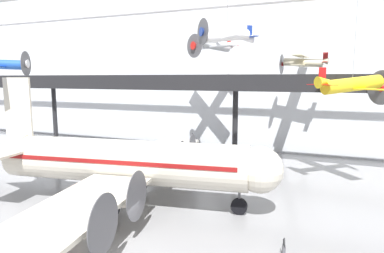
{
  "coord_description": "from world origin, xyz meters",
  "views": [
    {
      "loc": [
        11.61,
        -17.76,
        10.62
      ],
      "look_at": [
        0.3,
        9.53,
        6.44
      ],
      "focal_mm": 32.0,
      "sensor_mm": 36.0,
      "label": 1
    }
  ],
  "objects_px": {
    "airliner_silver_main": "(122,162)",
    "suspended_plane_blue_trainer": "(0,65)",
    "suspended_plane_white_twin": "(227,36)",
    "suspended_plane_cream_biplane": "(303,62)",
    "info_sign_pedestal": "(284,249)",
    "suspended_plane_silver_racer": "(213,45)",
    "suspended_plane_yellow_lowwing": "(352,85)"
  },
  "relations": [
    {
      "from": "airliner_silver_main",
      "to": "suspended_plane_blue_trainer",
      "type": "xyz_separation_m",
      "value": [
        -11.55,
        -1.57,
        8.17
      ]
    },
    {
      "from": "suspended_plane_blue_trainer",
      "to": "suspended_plane_white_twin",
      "type": "relative_size",
      "value": 1.37
    },
    {
      "from": "suspended_plane_blue_trainer",
      "to": "suspended_plane_white_twin",
      "type": "xyz_separation_m",
      "value": [
        17.84,
        10.65,
        2.81
      ]
    },
    {
      "from": "suspended_plane_blue_trainer",
      "to": "suspended_plane_cream_biplane",
      "type": "bearing_deg",
      "value": 17.56
    },
    {
      "from": "suspended_plane_cream_biplane",
      "to": "info_sign_pedestal",
      "type": "relative_size",
      "value": 6.28
    },
    {
      "from": "info_sign_pedestal",
      "to": "suspended_plane_white_twin",
      "type": "bearing_deg",
      "value": 104.81
    },
    {
      "from": "info_sign_pedestal",
      "to": "airliner_silver_main",
      "type": "bearing_deg",
      "value": 149.26
    },
    {
      "from": "suspended_plane_silver_racer",
      "to": "info_sign_pedestal",
      "type": "height_order",
      "value": "suspended_plane_silver_racer"
    },
    {
      "from": "suspended_plane_cream_biplane",
      "to": "suspended_plane_yellow_lowwing",
      "type": "xyz_separation_m",
      "value": [
        5.33,
        -8.7,
        -2.59
      ]
    },
    {
      "from": "suspended_plane_white_twin",
      "to": "info_sign_pedestal",
      "type": "relative_size",
      "value": 4.76
    },
    {
      "from": "suspended_plane_silver_racer",
      "to": "suspended_plane_white_twin",
      "type": "xyz_separation_m",
      "value": [
        5.15,
        -10.68,
        -0.26
      ]
    },
    {
      "from": "suspended_plane_white_twin",
      "to": "suspended_plane_silver_racer",
      "type": "bearing_deg",
      "value": -109.36
    },
    {
      "from": "airliner_silver_main",
      "to": "suspended_plane_white_twin",
      "type": "xyz_separation_m",
      "value": [
        6.29,
        9.08,
        10.98
      ]
    },
    {
      "from": "airliner_silver_main",
      "to": "suspended_plane_blue_trainer",
      "type": "distance_m",
      "value": 14.24
    },
    {
      "from": "airliner_silver_main",
      "to": "suspended_plane_blue_trainer",
      "type": "height_order",
      "value": "suspended_plane_blue_trainer"
    },
    {
      "from": "suspended_plane_blue_trainer",
      "to": "info_sign_pedestal",
      "type": "xyz_separation_m",
      "value": [
        25.43,
        -2.1,
        -11.37
      ]
    },
    {
      "from": "suspended_plane_cream_biplane",
      "to": "suspended_plane_silver_racer",
      "type": "relative_size",
      "value": 0.99
    },
    {
      "from": "suspended_plane_yellow_lowwing",
      "to": "suspended_plane_white_twin",
      "type": "height_order",
      "value": "suspended_plane_white_twin"
    },
    {
      "from": "airliner_silver_main",
      "to": "suspended_plane_blue_trainer",
      "type": "relative_size",
      "value": 3.81
    },
    {
      "from": "airliner_silver_main",
      "to": "info_sign_pedestal",
      "type": "distance_m",
      "value": 14.71
    },
    {
      "from": "airliner_silver_main",
      "to": "info_sign_pedestal",
      "type": "xyz_separation_m",
      "value": [
        13.88,
        -3.66,
        -3.2
      ]
    },
    {
      "from": "suspended_plane_silver_racer",
      "to": "airliner_silver_main",
      "type": "bearing_deg",
      "value": 25.64
    },
    {
      "from": "suspended_plane_white_twin",
      "to": "info_sign_pedestal",
      "type": "bearing_deg",
      "value": 75.66
    },
    {
      "from": "suspended_plane_white_twin",
      "to": "suspended_plane_blue_trainer",
      "type": "bearing_deg",
      "value": -14.29
    },
    {
      "from": "suspended_plane_cream_biplane",
      "to": "info_sign_pedestal",
      "type": "xyz_separation_m",
      "value": [
        1.49,
        -25.05,
        -12.13
      ]
    },
    {
      "from": "suspended_plane_yellow_lowwing",
      "to": "suspended_plane_blue_trainer",
      "type": "distance_m",
      "value": 32.61
    },
    {
      "from": "suspended_plane_white_twin",
      "to": "info_sign_pedestal",
      "type": "distance_m",
      "value": 20.52
    },
    {
      "from": "suspended_plane_yellow_lowwing",
      "to": "suspended_plane_silver_racer",
      "type": "distance_m",
      "value": 18.68
    },
    {
      "from": "airliner_silver_main",
      "to": "suspended_plane_cream_biplane",
      "type": "relative_size",
      "value": 3.95
    },
    {
      "from": "airliner_silver_main",
      "to": "suspended_plane_white_twin",
      "type": "distance_m",
      "value": 15.58
    },
    {
      "from": "airliner_silver_main",
      "to": "suspended_plane_silver_racer",
      "type": "height_order",
      "value": "suspended_plane_silver_racer"
    },
    {
      "from": "info_sign_pedestal",
      "to": "suspended_plane_cream_biplane",
      "type": "bearing_deg",
      "value": 77.44
    }
  ]
}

